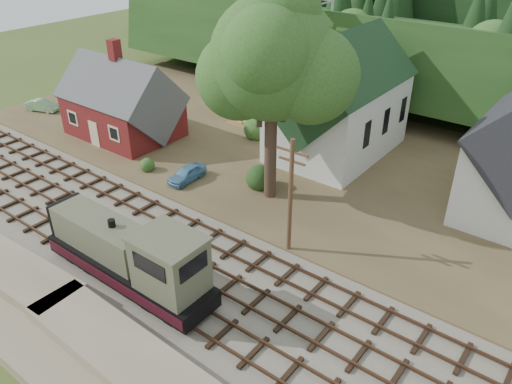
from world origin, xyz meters
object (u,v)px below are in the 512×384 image
Objects in this scene: locomotive at (132,257)px; car_blue at (187,173)px; car_green at (42,105)px; patio_set at (132,130)px.

car_blue is (-6.36, 10.85, -1.17)m from locomotive.
patio_set is (15.80, -0.77, 1.51)m from car_green.
car_blue is at bearing 120.36° from locomotive.
car_green is (-29.69, 12.63, -1.18)m from locomotive.
car_blue reaches higher than car_green.
locomotive is at bearing -40.49° from patio_set.
locomotive is 32.28m from car_green.
car_blue is at bearing -7.64° from patio_set.
locomotive reaches higher than car_blue.
car_green is at bearing 173.53° from car_blue.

